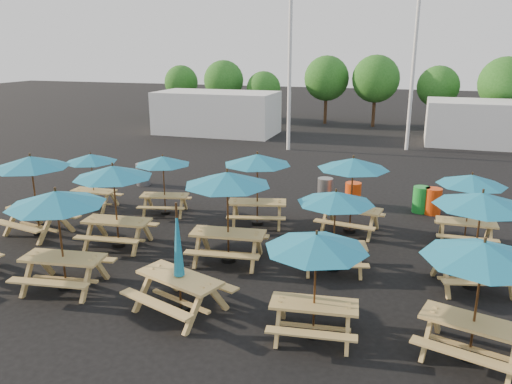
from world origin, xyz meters
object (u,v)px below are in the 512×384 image
(picnic_unit_9, at_px, (316,248))
(waste_bin_2, at_px, (353,195))
(picnic_unit_2, at_px, (91,161))
(picnic_unit_4, at_px, (113,176))
(picnic_unit_3, at_px, (57,204))
(waste_bin_3, at_px, (433,201))
(picnic_unit_14, at_px, (471,184))
(picnic_unit_11, at_px, (353,168))
(picnic_unit_5, at_px, (163,164))
(picnic_unit_6, at_px, (179,268))
(waste_bin_0, at_px, (143,174))
(waste_bin_4, at_px, (421,200))
(picnic_unit_12, at_px, (483,258))
(picnic_unit_13, at_px, (481,205))
(picnic_unit_7, at_px, (227,184))
(picnic_unit_10, at_px, (336,202))
(picnic_unit_1, at_px, (31,166))
(picnic_unit_8, at_px, (257,163))
(waste_bin_1, at_px, (325,190))

(picnic_unit_9, distance_m, waste_bin_2, 8.98)
(picnic_unit_2, height_order, picnic_unit_4, picnic_unit_4)
(picnic_unit_3, height_order, waste_bin_3, picnic_unit_3)
(picnic_unit_9, bearing_deg, picnic_unit_14, 55.16)
(picnic_unit_4, relative_size, picnic_unit_11, 0.99)
(picnic_unit_5, bearing_deg, picnic_unit_6, -72.93)
(picnic_unit_14, distance_m, waste_bin_0, 13.01)
(picnic_unit_14, distance_m, waste_bin_4, 3.36)
(picnic_unit_6, relative_size, waste_bin_0, 2.72)
(picnic_unit_12, relative_size, waste_bin_3, 2.89)
(picnic_unit_3, distance_m, picnic_unit_13, 9.96)
(picnic_unit_12, distance_m, waste_bin_2, 9.45)
(picnic_unit_13, xyz_separation_m, waste_bin_4, (-1.19, 5.73, -1.66))
(picnic_unit_2, relative_size, picnic_unit_7, 0.78)
(picnic_unit_10, xyz_separation_m, picnic_unit_12, (3.11, -3.13, 0.18))
(picnic_unit_4, bearing_deg, picnic_unit_5, 85.45)
(picnic_unit_12, bearing_deg, picnic_unit_3, -165.09)
(picnic_unit_3, relative_size, picnic_unit_4, 1.04)
(picnic_unit_2, xyz_separation_m, waste_bin_4, (11.39, 3.10, -1.30))
(picnic_unit_9, distance_m, picnic_unit_10, 3.27)
(picnic_unit_1, xyz_separation_m, picnic_unit_3, (3.20, -2.85, -0.03))
(picnic_unit_2, bearing_deg, picnic_unit_3, -62.75)
(picnic_unit_3, relative_size, picnic_unit_13, 0.94)
(picnic_unit_4, bearing_deg, waste_bin_2, 37.60)
(picnic_unit_10, bearing_deg, picnic_unit_9, -101.22)
(picnic_unit_13, bearing_deg, picnic_unit_10, 165.27)
(picnic_unit_1, height_order, picnic_unit_8, picnic_unit_1)
(picnic_unit_3, distance_m, picnic_unit_8, 6.56)
(waste_bin_2, bearing_deg, waste_bin_0, 177.20)
(picnic_unit_9, xyz_separation_m, picnic_unit_13, (3.29, 3.29, 0.18))
(picnic_unit_2, bearing_deg, picnic_unit_9, -33.94)
(picnic_unit_8, distance_m, waste_bin_4, 6.20)
(waste_bin_1, height_order, waste_bin_2, same)
(picnic_unit_4, height_order, picnic_unit_7, picnic_unit_7)
(picnic_unit_6, height_order, picnic_unit_10, picnic_unit_6)
(picnic_unit_10, distance_m, waste_bin_2, 5.77)
(waste_bin_1, bearing_deg, picnic_unit_13, -51.64)
(picnic_unit_3, xyz_separation_m, picnic_unit_12, (9.18, -0.13, -0.10))
(picnic_unit_6, xyz_separation_m, picnic_unit_7, (0.07, 2.86, 1.18))
(waste_bin_4, bearing_deg, picnic_unit_8, -149.98)
(waste_bin_0, bearing_deg, picnic_unit_12, -36.88)
(picnic_unit_14, xyz_separation_m, waste_bin_3, (-0.86, 2.69, -1.41))
(picnic_unit_3, bearing_deg, waste_bin_3, 37.28)
(picnic_unit_11, relative_size, picnic_unit_12, 0.93)
(waste_bin_3, bearing_deg, picnic_unit_11, -133.67)
(picnic_unit_2, xyz_separation_m, picnic_unit_14, (12.65, 0.32, 0.12))
(picnic_unit_8, distance_m, picnic_unit_10, 4.05)
(waste_bin_4, bearing_deg, picnic_unit_10, -111.08)
(picnic_unit_3, relative_size, picnic_unit_12, 0.95)
(picnic_unit_7, bearing_deg, waste_bin_0, 127.99)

